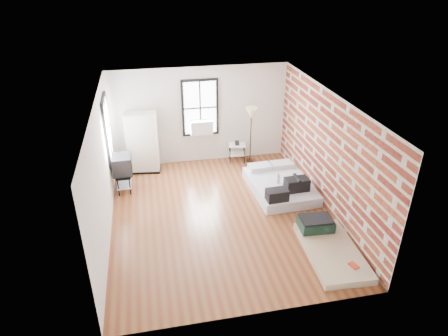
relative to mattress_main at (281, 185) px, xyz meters
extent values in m
plane|color=#622C1A|center=(-1.75, -0.79, -0.18)|extent=(6.00, 6.00, 0.00)
cube|color=silver|center=(-1.75, 2.21, 1.22)|extent=(5.00, 0.01, 2.80)
cube|color=silver|center=(-1.75, -3.79, 1.22)|extent=(5.00, 0.01, 2.80)
cube|color=silver|center=(-4.25, -0.79, 1.22)|extent=(0.01, 6.00, 2.80)
cube|color=brown|center=(0.75, -0.79, 1.22)|extent=(0.02, 6.00, 2.80)
cube|color=white|center=(-1.75, -0.79, 2.62)|extent=(5.00, 6.00, 0.01)
cube|color=white|center=(-1.75, 2.16, 1.47)|extent=(0.90, 0.02, 1.50)
cube|color=black|center=(-2.23, 2.18, 1.47)|extent=(0.07, 0.08, 1.64)
cube|color=black|center=(-1.26, 2.18, 1.47)|extent=(0.07, 0.08, 1.64)
cube|color=black|center=(-1.75, 2.18, 2.26)|extent=(0.90, 0.08, 0.07)
cube|color=black|center=(-1.75, 2.18, 0.69)|extent=(0.90, 0.08, 0.07)
cube|color=black|center=(-1.75, 2.15, 1.47)|extent=(0.04, 0.02, 1.50)
cube|color=black|center=(-1.75, 2.15, 1.47)|extent=(0.90, 0.02, 0.04)
cube|color=white|center=(-1.75, 2.04, 0.94)|extent=(0.62, 0.30, 0.40)
cube|color=white|center=(-4.20, 1.01, 1.47)|extent=(0.02, 0.90, 1.50)
cube|color=black|center=(-4.22, 0.53, 1.47)|extent=(0.08, 0.07, 1.64)
cube|color=black|center=(-4.22, 1.50, 1.47)|extent=(0.08, 0.07, 1.64)
cube|color=black|center=(-4.22, 1.01, 2.26)|extent=(0.08, 0.90, 0.07)
cube|color=black|center=(-4.22, 1.01, 0.69)|extent=(0.08, 0.90, 0.07)
cube|color=black|center=(-4.19, 1.01, 1.47)|extent=(0.02, 0.04, 1.50)
cube|color=black|center=(-4.19, 1.01, 1.47)|extent=(0.02, 0.90, 0.04)
cube|color=silver|center=(0.00, 0.02, -0.04)|extent=(1.58, 2.08, 0.27)
cube|color=silver|center=(-0.35, 0.80, 0.15)|extent=(0.60, 0.40, 0.13)
cube|color=silver|center=(0.29, 0.83, 0.15)|extent=(0.60, 0.40, 0.13)
cube|color=black|center=(0.24, -0.44, 0.25)|extent=(0.60, 0.37, 0.32)
cylinder|color=black|center=(0.24, -0.44, 0.43)|extent=(0.10, 0.37, 0.08)
cube|color=black|center=(-0.38, -0.79, 0.23)|extent=(0.52, 0.34, 0.28)
cylinder|color=#A5C9D4|center=(-0.10, -0.03, 0.20)|extent=(0.07, 0.07, 0.23)
cylinder|color=#183EAE|center=(-0.10, -0.03, 0.34)|extent=(0.04, 0.04, 0.03)
cube|color=beige|center=(0.20, -2.61, -0.10)|extent=(1.12, 1.98, 0.15)
cube|color=#142D26|center=(0.14, -1.89, 0.09)|extent=(0.74, 0.54, 0.22)
cube|color=black|center=(0.14, -1.89, 0.22)|extent=(0.69, 0.50, 0.04)
cube|color=red|center=(0.38, -3.18, -0.01)|extent=(0.18, 0.23, 0.03)
cube|color=black|center=(-3.42, 1.86, -0.15)|extent=(0.93, 0.61, 0.06)
cube|color=beige|center=(-3.42, 1.86, 0.72)|extent=(0.88, 0.57, 1.66)
cylinder|color=black|center=(-0.95, 1.80, 0.09)|extent=(0.02, 0.02, 0.53)
cylinder|color=black|center=(-0.54, 1.74, 0.09)|extent=(0.02, 0.02, 0.53)
cylinder|color=black|center=(-0.91, 2.13, 0.09)|extent=(0.02, 0.02, 0.53)
cylinder|color=black|center=(-0.49, 2.07, 0.09)|extent=(0.02, 0.02, 0.53)
cube|color=silver|center=(-0.72, 1.93, 0.35)|extent=(0.53, 0.45, 0.02)
cube|color=silver|center=(-0.72, 1.93, 0.06)|extent=(0.51, 0.43, 0.02)
cube|color=black|center=(-0.72, 1.93, 0.41)|extent=(0.14, 0.19, 0.10)
cylinder|color=black|center=(-0.33, 1.86, -0.16)|extent=(0.24, 0.24, 0.03)
cylinder|color=black|center=(-0.33, 1.86, 0.57)|extent=(0.03, 0.03, 1.44)
cone|color=beige|center=(-0.33, 1.86, 1.33)|extent=(0.36, 0.36, 0.32)
cylinder|color=black|center=(-4.10, 0.59, 0.06)|extent=(0.03, 0.03, 0.48)
cylinder|color=black|center=(-3.82, 0.60, 0.06)|extent=(0.03, 0.03, 0.48)
cylinder|color=black|center=(-4.12, 1.17, 0.06)|extent=(0.03, 0.03, 0.48)
cylinder|color=black|center=(-3.83, 1.17, 0.06)|extent=(0.03, 0.03, 0.48)
cube|color=black|center=(-3.97, 0.88, 0.30)|extent=(0.40, 0.70, 0.03)
cube|color=silver|center=(-3.97, 0.88, 0.01)|extent=(0.38, 0.68, 0.02)
cube|color=black|center=(-3.97, 0.88, 0.56)|extent=(0.49, 0.57, 0.48)
cube|color=black|center=(-3.73, 0.89, 0.56)|extent=(0.03, 0.46, 0.38)
camera|label=1|loc=(-3.22, -8.43, 5.16)|focal=32.00mm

